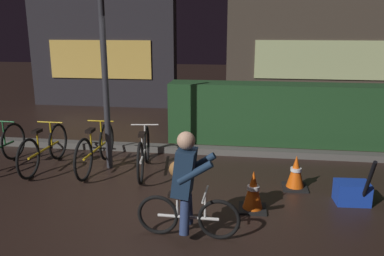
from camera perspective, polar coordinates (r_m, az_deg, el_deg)
The scene contains 14 objects.
ground_plane at distance 5.58m, azimuth -2.95°, elevation -10.45°, with size 40.00×40.00×0.00m, color black.
sidewalk_curb at distance 7.59m, azimuth 0.20°, elevation -3.11°, with size 12.00×0.24×0.12m, color #56544F.
hedge_row at distance 8.29m, azimuth 13.50°, elevation 1.95°, with size 4.80×0.70×1.23m, color #214723.
storefront_left at distance 12.24m, azimuth -12.76°, elevation 13.05°, with size 4.34×0.54×4.28m.
storefront_right at distance 12.34m, azimuth 18.36°, elevation 13.95°, with size 5.49×0.54×4.82m.
street_post at distance 6.65m, azimuth -12.29°, elevation 5.97°, with size 0.10×0.10×2.81m, color #2D2D33.
parked_bike_left_mid at distance 7.15m, azimuth -20.43°, elevation -2.81°, with size 0.46×1.63×0.75m.
parked_bike_center_left at distance 6.83m, azimuth -13.61°, elevation -2.95°, with size 0.46×1.70×0.78m.
parked_bike_center_right at distance 6.56m, azimuth -6.93°, elevation -3.47°, with size 0.46×1.62×0.75m.
traffic_cone_near at distance 5.30m, azimuth 8.75°, elevation -8.95°, with size 0.36×0.36×0.54m.
traffic_cone_far at distance 6.10m, azimuth 14.64°, elevation -6.21°, with size 0.36×0.36×0.51m.
blue_crate at distance 5.89m, azimuth 21.93°, elevation -8.58°, with size 0.44×0.32×0.30m, color #193DB7.
cyclist at distance 4.49m, azimuth -0.85°, elevation -8.08°, with size 1.19×0.52×1.25m.
closed_umbrella at distance 5.61m, azimuth 23.85°, elevation -7.36°, with size 0.05×0.05×0.85m, color black.
Camera 1 is at (0.99, -4.97, 2.35)m, focal length 37.24 mm.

